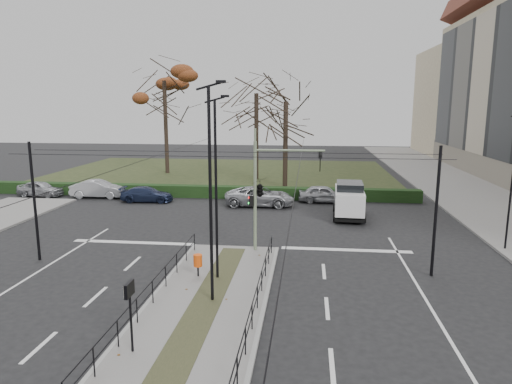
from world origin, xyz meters
TOP-DOWN VIEW (x-y plane):
  - ground at (0.00, 0.00)m, footprint 140.00×140.00m
  - median_island at (0.00, -2.50)m, footprint 4.40×15.00m
  - sidewalk_east at (18.00, 22.00)m, footprint 8.00×90.00m
  - park at (-6.00, 32.00)m, footprint 38.00×26.00m
  - hedge at (-6.00, 18.60)m, footprint 38.00×1.00m
  - median_railing at (0.00, -2.60)m, footprint 4.14×13.24m
  - catenary at (0.00, 1.62)m, footprint 20.00×34.00m
  - traffic_light at (1.47, 4.50)m, footprint 3.92×2.25m
  - litter_bin at (-0.98, 0.38)m, footprint 0.39×0.39m
  - info_panel at (-1.51, -6.11)m, footprint 0.13×0.60m
  - streetlamp_median_near at (0.21, -2.07)m, footprint 0.71×0.14m
  - streetlamp_median_far at (-0.05, 0.31)m, footprint 0.67×0.14m
  - streetlamp_sidewalk at (14.52, 6.25)m, footprint 0.61×0.12m
  - parked_car_first at (-18.95, 17.36)m, footprint 4.08×2.03m
  - parked_car_second at (-13.75, 17.43)m, footprint 4.58×1.78m
  - parked_car_third at (-9.10, 16.31)m, footprint 4.29×1.95m
  - parked_car_fourth at (0.17, 15.85)m, footprint 5.36×2.51m
  - white_van at (6.74, 12.90)m, footprint 2.32×4.75m
  - rust_tree at (-12.10, 31.37)m, footprint 8.13×8.13m
  - bare_tree_center at (-1.53, 28.32)m, footprint 8.30×8.30m
  - bare_tree_near at (1.72, 23.68)m, footprint 5.73×5.73m
  - parked_car_fifth at (5.17, 17.69)m, footprint 4.09×1.71m

SIDE VIEW (x-z plane):
  - ground at x=0.00m, z-range 0.00..0.00m
  - park at x=-6.00m, z-range 0.00..0.10m
  - median_island at x=0.00m, z-range 0.00..0.14m
  - sidewalk_east at x=18.00m, z-range 0.00..0.14m
  - hedge at x=-6.00m, z-range 0.00..1.00m
  - parked_car_third at x=-9.10m, z-range 0.00..1.22m
  - parked_car_first at x=-18.95m, z-range 0.00..1.34m
  - parked_car_fifth at x=5.17m, z-range 0.00..1.38m
  - parked_car_fourth at x=0.17m, z-range 0.00..1.48m
  - parked_car_second at x=-13.75m, z-range 0.00..1.49m
  - litter_bin at x=-0.98m, z-range 0.36..1.37m
  - median_railing at x=0.00m, z-range 0.52..1.44m
  - white_van at x=6.74m, z-range 0.05..2.52m
  - info_panel at x=-1.51m, z-range 0.79..3.09m
  - catenary at x=0.00m, z-range 0.42..6.42m
  - traffic_light at x=1.47m, z-range 0.61..6.38m
  - streetlamp_sidewalk at x=14.52m, z-range 0.20..7.50m
  - streetlamp_median_far at x=-0.05m, z-range 0.21..8.21m
  - streetlamp_median_near at x=0.21m, z-range 0.21..8.69m
  - bare_tree_near at x=1.72m, z-range 2.17..12.73m
  - bare_tree_center at x=-1.53m, z-range 2.41..14.11m
  - rust_tree at x=-12.10m, z-range 3.60..17.10m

